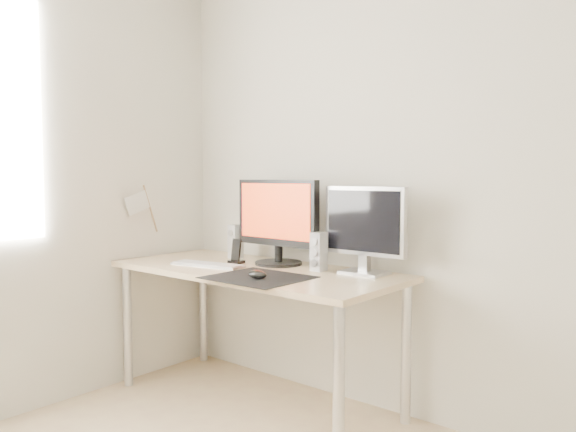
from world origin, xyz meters
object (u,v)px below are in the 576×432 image
Objects in this scene: phone_dock at (236,256)px; second_monitor at (365,226)px; desk at (255,283)px; mouse at (257,274)px; speaker_left at (235,242)px; main_monitor at (277,219)px; speaker_right at (319,252)px; keyboard at (207,265)px.

second_monitor is at bearing 12.22° from phone_dock.
desk is 0.23m from phone_dock.
second_monitor is 0.78m from phone_dock.
mouse is 0.55× the size of speaker_left.
phone_dock is at bearing -43.73° from speaker_left.
mouse is at bearing -125.58° from second_monitor.
main_monitor reaches higher than speaker_right.
desk is 2.90× the size of main_monitor.
second_monitor reaches higher than speaker_right.
speaker_left is 1.00× the size of speaker_right.
keyboard is at bearing -154.84° from desk.
phone_dock is (0.14, -0.14, -0.06)m from speaker_left.
main_monitor reaches higher than speaker_left.
speaker_right reaches higher than desk.
main_monitor is at bearing 176.54° from speaker_right.
main_monitor is at bearing 83.54° from desk.
main_monitor is (0.02, 0.16, 0.33)m from desk.
main_monitor is at bearing 118.29° from mouse.
second_monitor is at bearing 54.42° from mouse.
main_monitor is 0.53m from second_monitor.
desk is 8.05× the size of speaker_left.
speaker_left reaches higher than mouse.
main_monitor is (-0.21, 0.39, 0.23)m from mouse.
mouse is 0.51m from phone_dock.
second_monitor reaches higher than speaker_left.
phone_dock is at bearing 146.17° from mouse.
phone_dock is at bearing 164.51° from desk.
phone_dock is (-0.74, -0.16, -0.20)m from second_monitor.
phone_dock is (0.05, 0.17, 0.03)m from keyboard.
desk is 11.66× the size of phone_dock.
desk is 3.55× the size of second_monitor.
mouse is 0.07× the size of desk.
keyboard is (-0.26, -0.28, -0.25)m from main_monitor.
keyboard is at bearing -133.59° from main_monitor.
second_monitor is at bearing 22.58° from keyboard.
desk is (-0.23, 0.23, -0.10)m from mouse.
mouse is 0.49m from keyboard.
mouse is 0.59m from second_monitor.
speaker_right is at bearing 24.85° from keyboard.
speaker_left and speaker_right have the same top height.
mouse is 0.71m from speaker_left.
speaker_left reaches higher than desk.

